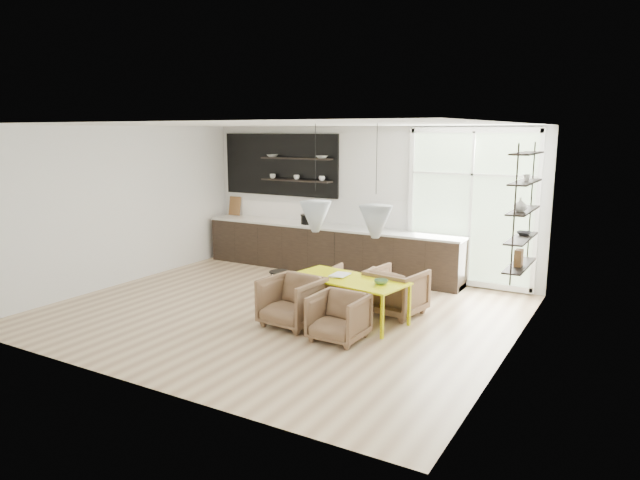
{
  "coord_description": "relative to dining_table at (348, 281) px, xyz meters",
  "views": [
    {
      "loc": [
        4.86,
        -7.16,
        2.8
      ],
      "look_at": [
        0.39,
        0.6,
        1.09
      ],
      "focal_mm": 32.0,
      "sensor_mm": 36.0,
      "label": 1
    }
  ],
  "objects": [
    {
      "name": "armchair_front_left",
      "position": [
        -0.59,
        -0.64,
        -0.24
      ],
      "size": [
        0.84,
        0.86,
        0.73
      ],
      "primitive_type": "imported",
      "rotation": [
        0.0,
        0.0,
        -0.09
      ],
      "color": "brown",
      "rests_on": "ground"
    },
    {
      "name": "room",
      "position": [
        -0.53,
        0.91,
        0.86
      ],
      "size": [
        7.02,
        6.01,
        2.91
      ],
      "color": "beige",
      "rests_on": "ground"
    },
    {
      "name": "table_bowl",
      "position": [
        0.55,
        -0.05,
        0.08
      ],
      "size": [
        0.22,
        0.22,
        0.06
      ],
      "primitive_type": "imported",
      "rotation": [
        0.0,
        0.0,
        0.11
      ],
      "color": "#4F7648",
      "rests_on": "dining_table"
    },
    {
      "name": "armchair_back_right",
      "position": [
        0.52,
        0.61,
        -0.23
      ],
      "size": [
        0.9,
        0.92,
        0.73
      ],
      "primitive_type": "imported",
      "rotation": [
        0.0,
        0.0,
        2.98
      ],
      "color": "brown",
      "rests_on": "ground"
    },
    {
      "name": "armchair_back_left",
      "position": [
        -0.39,
        0.84,
        -0.3
      ],
      "size": [
        0.67,
        0.69,
        0.6
      ],
      "primitive_type": "imported",
      "rotation": [
        0.0,
        0.0,
        3.19
      ],
      "color": "brown",
      "rests_on": "ground"
    },
    {
      "name": "kitchen_run",
      "position": [
        -1.81,
        2.5,
        -0.0
      ],
      "size": [
        5.54,
        0.69,
        2.75
      ],
      "color": "black",
      "rests_on": "ground"
    },
    {
      "name": "right_shelving",
      "position": [
        2.24,
        0.99,
        1.05
      ],
      "size": [
        0.26,
        1.22,
        1.9
      ],
      "color": "black",
      "rests_on": "ground"
    },
    {
      "name": "wire_stool",
      "position": [
        -1.54,
        0.44,
        -0.3
      ],
      "size": [
        0.37,
        0.37,
        0.47
      ],
      "rotation": [
        0.0,
        0.0,
        0.18
      ],
      "color": "black",
      "rests_on": "ground"
    },
    {
      "name": "dining_table",
      "position": [
        0.0,
        0.0,
        0.0
      ],
      "size": [
        1.87,
        1.07,
        0.64
      ],
      "rotation": [
        0.0,
        0.0,
        -0.16
      ],
      "color": "#CED002",
      "rests_on": "ground"
    },
    {
      "name": "armchair_front_right",
      "position": [
        0.28,
        -0.82,
        -0.28
      ],
      "size": [
        0.7,
        0.72,
        0.65
      ],
      "primitive_type": "imported",
      "rotation": [
        0.0,
        0.0,
        -0.02
      ],
      "color": "brown",
      "rests_on": "ground"
    },
    {
      "name": "table_book",
      "position": [
        -0.3,
        0.06,
        0.06
      ],
      "size": [
        0.25,
        0.33,
        0.03
      ],
      "primitive_type": "imported",
      "rotation": [
        0.0,
        0.0,
        0.02
      ],
      "color": "white",
      "rests_on": "dining_table"
    }
  ]
}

